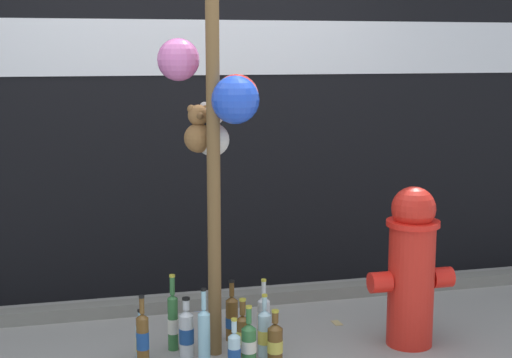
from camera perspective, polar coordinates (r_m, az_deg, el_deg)
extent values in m
cube|color=black|center=(5.11, -5.38, 8.65)|extent=(10.00, 0.20, 3.08)
cube|color=silver|center=(5.00, -5.62, 9.72)|extent=(5.51, 0.01, 0.35)
cube|color=slate|center=(4.93, -4.27, -9.14)|extent=(8.00, 0.12, 0.08)
cylinder|color=brown|center=(3.93, -3.24, 6.54)|extent=(0.07, 0.07, 2.82)
sphere|color=red|center=(4.06, -1.46, 6.18)|extent=(0.24, 0.24, 0.24)
sphere|color=#D66BB2|center=(4.05, -5.81, 8.84)|extent=(0.22, 0.22, 0.22)
sphere|color=blue|center=(3.92, -1.56, 5.92)|extent=(0.25, 0.25, 0.25)
sphere|color=brown|center=(4.05, -4.30, 3.07)|extent=(0.16, 0.16, 0.16)
sphere|color=brown|center=(4.04, -4.32, 4.76)|extent=(0.11, 0.11, 0.11)
sphere|color=brown|center=(4.03, -4.84, 5.23)|extent=(0.05, 0.05, 0.05)
sphere|color=brown|center=(4.05, -3.81, 5.25)|extent=(0.05, 0.05, 0.05)
sphere|color=brown|center=(3.99, -4.20, 4.71)|extent=(0.04, 0.04, 0.04)
sphere|color=silver|center=(4.08, -3.25, 2.94)|extent=(0.18, 0.18, 0.18)
sphere|color=silver|center=(4.07, -3.27, 4.87)|extent=(0.13, 0.13, 0.13)
sphere|color=silver|center=(4.06, -3.86, 5.40)|extent=(0.05, 0.05, 0.05)
sphere|color=silver|center=(4.07, -2.70, 5.43)|extent=(0.05, 0.05, 0.05)
sphere|color=#9D9992|center=(4.01, -3.12, 4.81)|extent=(0.05, 0.05, 0.05)
cylinder|color=red|center=(4.34, 11.47, -7.80)|extent=(0.25, 0.25, 0.68)
cylinder|color=red|center=(4.25, 11.63, -3.24)|extent=(0.29, 0.29, 0.03)
sphere|color=red|center=(4.23, 11.67, -2.17)|extent=(0.24, 0.24, 0.24)
cylinder|color=red|center=(4.25, 9.23, -7.60)|extent=(0.11, 0.11, 0.11)
cylinder|color=red|center=(4.41, 13.66, -7.14)|extent=(0.11, 0.11, 0.11)
cylinder|color=#B2DBEA|center=(3.96, -1.62, -13.00)|extent=(0.06, 0.06, 0.20)
cone|color=#B2DBEA|center=(3.92, -1.62, -11.51)|extent=(0.06, 0.06, 0.03)
cylinder|color=#B2DBEA|center=(3.91, -1.63, -10.93)|extent=(0.03, 0.03, 0.06)
cylinder|color=#1E478C|center=(3.96, -1.62, -12.91)|extent=(0.07, 0.07, 0.06)
cylinder|color=gold|center=(3.90, -1.63, -10.43)|extent=(0.03, 0.03, 0.01)
cylinder|color=brown|center=(4.09, 1.43, -12.32)|extent=(0.08, 0.08, 0.19)
cone|color=brown|center=(4.05, 1.44, -10.89)|extent=(0.08, 0.08, 0.03)
cylinder|color=brown|center=(4.04, 1.44, -10.29)|extent=(0.03, 0.03, 0.06)
cylinder|color=#D8C64C|center=(4.09, 1.43, -12.35)|extent=(0.08, 0.08, 0.07)
cylinder|color=gold|center=(4.03, 1.44, -9.82)|extent=(0.04, 0.04, 0.01)
cylinder|color=#B2DBEA|center=(4.17, 0.64, -11.56)|extent=(0.07, 0.07, 0.23)
cone|color=#B2DBEA|center=(4.13, 0.65, -9.89)|extent=(0.07, 0.07, 0.03)
cylinder|color=#B2DBEA|center=(4.11, 0.65, -9.23)|extent=(0.03, 0.03, 0.07)
cylinder|color=#D8C64C|center=(4.18, 0.64, -11.66)|extent=(0.07, 0.07, 0.08)
cylinder|color=gold|center=(4.10, 0.65, -8.68)|extent=(0.03, 0.03, 0.01)
cylinder|color=brown|center=(4.38, -1.81, -10.49)|extent=(0.07, 0.07, 0.23)
cone|color=brown|center=(4.34, -1.82, -8.90)|extent=(0.07, 0.07, 0.03)
cylinder|color=brown|center=(4.33, -1.82, -8.21)|extent=(0.03, 0.03, 0.08)
cylinder|color=#1E478C|center=(4.39, -1.81, -10.63)|extent=(0.07, 0.07, 0.06)
cylinder|color=black|center=(4.31, -1.83, -7.63)|extent=(0.03, 0.03, 0.01)
cylinder|color=#337038|center=(4.02, -0.54, -12.54)|extent=(0.08, 0.08, 0.21)
cone|color=#337038|center=(3.97, -0.54, -10.91)|extent=(0.08, 0.08, 0.03)
cylinder|color=#337038|center=(3.96, -0.54, -10.15)|extent=(0.03, 0.03, 0.08)
cylinder|color=silver|center=(4.01, -0.54, -12.34)|extent=(0.08, 0.08, 0.06)
cylinder|color=gold|center=(3.94, -0.54, -9.52)|extent=(0.03, 0.03, 0.01)
cylinder|color=#93CCE0|center=(4.17, -8.54, -12.01)|extent=(0.06, 0.06, 0.19)
cone|color=#93CCE0|center=(4.13, -8.58, -10.63)|extent=(0.06, 0.06, 0.02)
cylinder|color=#93CCE0|center=(4.11, -8.60, -10.12)|extent=(0.03, 0.03, 0.06)
cylinder|color=#D8C64C|center=(4.17, -8.54, -12.07)|extent=(0.06, 0.06, 0.07)
cylinder|color=black|center=(4.10, -8.61, -9.68)|extent=(0.03, 0.03, 0.01)
cylinder|color=silver|center=(4.33, 0.57, -10.64)|extent=(0.07, 0.07, 0.25)
cone|color=silver|center=(4.28, 0.58, -8.91)|extent=(0.07, 0.07, 0.03)
cylinder|color=silver|center=(4.26, 0.58, -8.18)|extent=(0.03, 0.03, 0.09)
cylinder|color=silver|center=(4.32, 0.57, -10.46)|extent=(0.07, 0.07, 0.09)
cylinder|color=gold|center=(4.25, 0.58, -7.56)|extent=(0.03, 0.03, 0.01)
cylinder|color=brown|center=(4.18, -1.00, -11.75)|extent=(0.07, 0.07, 0.20)
cone|color=brown|center=(4.14, -1.00, -10.28)|extent=(0.07, 0.07, 0.03)
cylinder|color=brown|center=(4.12, -1.00, -9.58)|extent=(0.03, 0.03, 0.08)
cylinder|color=#D8C64C|center=(4.17, -1.00, -11.67)|extent=(0.07, 0.07, 0.07)
cylinder|color=gold|center=(4.10, -1.01, -8.99)|extent=(0.04, 0.04, 0.01)
cylinder|color=#337038|center=(4.26, -6.21, -10.70)|extent=(0.06, 0.06, 0.29)
cone|color=#337038|center=(4.21, -6.25, -8.70)|extent=(0.06, 0.06, 0.02)
cylinder|color=#337038|center=(4.19, -6.26, -7.91)|extent=(0.03, 0.03, 0.10)
cylinder|color=silver|center=(4.27, -6.21, -10.84)|extent=(0.06, 0.06, 0.08)
cylinder|color=gold|center=(4.18, -6.28, -7.19)|extent=(0.03, 0.03, 0.01)
cylinder|color=#93CCE0|center=(4.03, -3.88, -11.92)|extent=(0.06, 0.06, 0.29)
cone|color=#93CCE0|center=(3.98, -3.91, -9.84)|extent=(0.06, 0.06, 0.03)
cylinder|color=#93CCE0|center=(3.96, -3.92, -8.99)|extent=(0.02, 0.02, 0.10)
cylinder|color=black|center=(3.94, -3.93, -8.23)|extent=(0.03, 0.03, 0.01)
cylinder|color=brown|center=(4.02, -8.43, -12.13)|extent=(0.06, 0.06, 0.28)
cone|color=brown|center=(3.96, -8.49, -10.06)|extent=(0.06, 0.06, 0.03)
cylinder|color=brown|center=(3.94, -8.51, -9.32)|extent=(0.03, 0.03, 0.08)
cylinder|color=#1E478C|center=(4.01, -8.44, -11.81)|extent=(0.07, 0.07, 0.09)
cylinder|color=black|center=(3.93, -8.53, -8.67)|extent=(0.03, 0.03, 0.01)
cylinder|color=silver|center=(4.18, -5.20, -11.55)|extent=(0.08, 0.08, 0.23)
cone|color=silver|center=(4.14, -5.23, -9.88)|extent=(0.08, 0.08, 0.03)
cylinder|color=silver|center=(4.12, -5.24, -9.32)|extent=(0.04, 0.04, 0.06)
cylinder|color=#1E478C|center=(4.18, -5.20, -11.54)|extent=(0.08, 0.08, 0.08)
cylinder|color=black|center=(4.11, -5.24, -8.87)|extent=(0.04, 0.04, 0.01)
cube|color=tan|center=(4.70, 6.05, -10.60)|extent=(0.05, 0.09, 0.01)
cube|color=#8C99B2|center=(4.94, -4.38, -9.52)|extent=(0.15, 0.18, 0.01)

